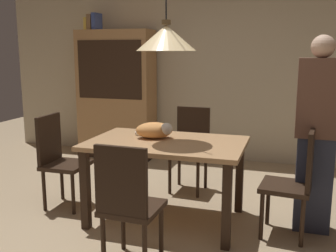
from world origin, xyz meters
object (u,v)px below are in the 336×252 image
at_px(hutch_bookcase, 117,97).
at_px(person_standing, 317,135).
at_px(book_blue_wide, 97,22).
at_px(chair_right_side, 296,179).
at_px(book_brown_thick, 92,23).
at_px(pendant_lamp, 166,38).
at_px(book_yellow_short, 88,24).
at_px(dining_table, 166,152).
at_px(chair_near_front, 128,201).
at_px(chair_left_side, 59,157).
at_px(chair_far_back, 190,145).
at_px(cat_sleeping, 155,130).

height_order(hutch_bookcase, person_standing, hutch_bookcase).
bearing_deg(book_blue_wide, chair_right_side, -35.07).
bearing_deg(book_blue_wide, book_brown_thick, 180.00).
xyz_separation_m(pendant_lamp, book_yellow_short, (-1.83, 1.96, 0.28)).
bearing_deg(dining_table, pendant_lamp, 81.47).
relative_size(hutch_bookcase, book_brown_thick, 7.71).
height_order(chair_near_front, hutch_bookcase, hutch_bookcase).
bearing_deg(chair_right_side, book_brown_thick, 145.64).
relative_size(chair_left_side, person_standing, 0.55).
height_order(chair_left_side, book_yellow_short, book_yellow_short).
distance_m(chair_left_side, book_blue_wide, 2.51).
bearing_deg(book_yellow_short, book_brown_thick, 0.00).
bearing_deg(chair_near_front, pendant_lamp, 89.83).
bearing_deg(dining_table, hutch_bookcase, 125.45).
bearing_deg(book_brown_thick, hutch_bookcase, -0.24).
bearing_deg(pendant_lamp, chair_far_back, 89.73).
bearing_deg(chair_right_side, chair_far_back, 141.74).
bearing_deg(book_brown_thick, book_blue_wide, 0.00).
relative_size(chair_near_front, book_yellow_short, 4.65).
distance_m(dining_table, person_standing, 1.31).
bearing_deg(chair_far_back, pendant_lamp, -90.27).
distance_m(cat_sleeping, hutch_bookcase, 2.26).
bearing_deg(chair_right_side, hutch_bookcase, 142.03).
relative_size(dining_table, pendant_lamp, 1.08).
bearing_deg(book_brown_thick, book_yellow_short, 180.00).
relative_size(dining_table, chair_right_side, 1.51).
xyz_separation_m(chair_left_side, pendant_lamp, (1.13, 0.00, 1.15)).
relative_size(chair_near_front, chair_left_side, 1.00).
distance_m(cat_sleeping, book_blue_wide, 2.69).
xyz_separation_m(chair_right_side, book_yellow_short, (-2.95, 1.97, 1.43)).
distance_m(chair_left_side, person_standing, 2.44).
distance_m(hutch_bookcase, book_yellow_short, 1.13).
relative_size(chair_far_back, book_blue_wide, 3.88).
height_order(pendant_lamp, book_brown_thick, pendant_lamp).
xyz_separation_m(book_brown_thick, book_blue_wide, (0.07, 0.00, 0.01)).
bearing_deg(chair_right_side, cat_sleeping, 175.87).
distance_m(dining_table, cat_sleeping, 0.24).
relative_size(chair_right_side, cat_sleeping, 2.30).
relative_size(hutch_bookcase, book_blue_wide, 7.71).
xyz_separation_m(chair_left_side, hutch_bookcase, (-0.27, 1.96, 0.38)).
bearing_deg(person_standing, chair_near_front, -140.13).
relative_size(cat_sleeping, book_blue_wide, 1.69).
bearing_deg(dining_table, chair_right_side, -0.40).
height_order(chair_far_back, chair_near_front, same).
relative_size(book_blue_wide, person_standing, 0.14).
height_order(cat_sleeping, pendant_lamp, pendant_lamp).
xyz_separation_m(dining_table, book_yellow_short, (-1.83, 1.96, 1.29)).
distance_m(cat_sleeping, book_brown_thick, 2.73).
xyz_separation_m(chair_left_side, book_blue_wide, (-0.55, 1.97, 1.46)).
xyz_separation_m(chair_near_front, cat_sleeping, (-0.13, 0.96, 0.32)).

